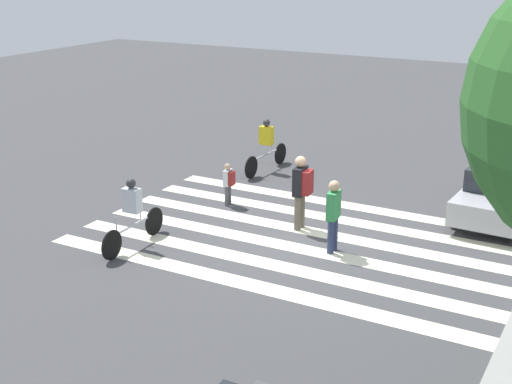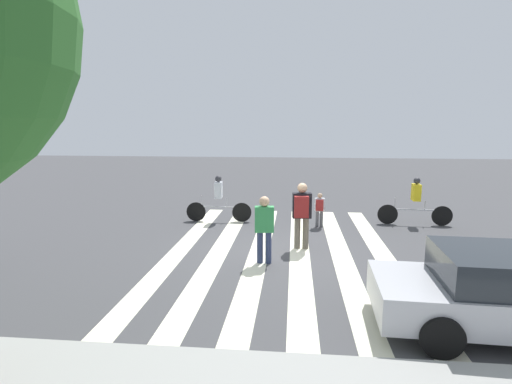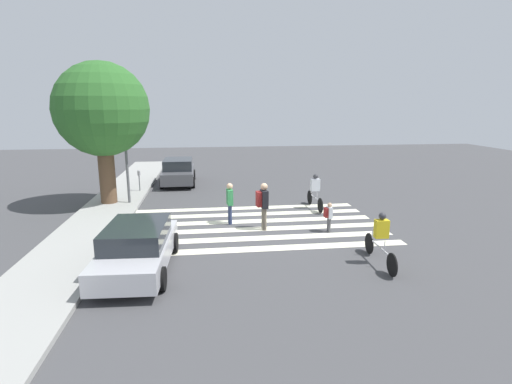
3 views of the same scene
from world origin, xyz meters
The scene contains 13 objects.
ground_plane centered at (0.00, 0.00, 0.00)m, with size 60.00×60.00×0.00m, color #444447.
sidewalk_curb centered at (0.00, 6.25, 0.07)m, with size 36.00×2.50×0.14m.
crosswalk_stripes centered at (0.00, 0.00, 0.00)m, with size 5.91×10.00×0.01m.
traffic_light centered at (3.95, 5.38, 3.23)m, with size 0.60×0.50×4.61m.
parking_meter centered at (6.60, 5.42, 0.96)m, with size 0.15×0.15×1.28m.
street_tree centered at (4.08, 6.47, 4.46)m, with size 4.29×4.29×6.66m.
pedestrian_child_with_backpack centered at (-0.58, -0.29, 1.07)m, with size 0.52×0.44×1.82m.
pedestrian_adult_yellow_jacket centered at (-1.21, -2.70, 0.67)m, with size 0.33×0.28×1.14m.
pedestrian_adult_blue_shirt centered at (0.34, 0.92, 0.94)m, with size 0.48×0.25×1.67m.
cyclist_far_lane centered at (2.24, -3.14, 0.87)m, with size 2.28×0.41×1.62m.
cyclist_near_curb centered at (-4.43, -3.30, 0.87)m, with size 2.44×0.41×1.62m.
car_parked_far_curb centered at (-3.96, 3.87, 0.71)m, with size 4.54×2.10×1.38m.
car_parked_dark_suv centered at (8.96, 3.48, 0.77)m, with size 4.34×2.01×1.52m.
Camera 3 is at (-15.22, 1.87, 4.75)m, focal length 28.00 mm.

